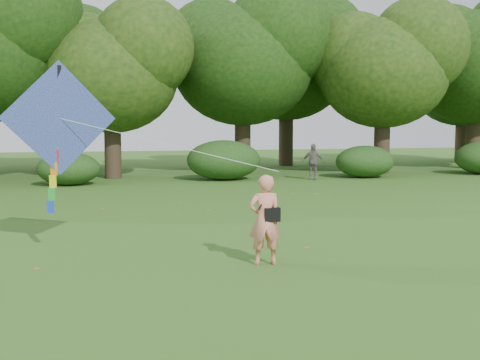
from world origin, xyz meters
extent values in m
plane|color=#265114|center=(0.00, 0.00, 0.00)|extent=(100.00, 100.00, 0.00)
imported|color=#F28872|center=(-0.07, 1.00, 0.84)|extent=(0.65, 0.46, 1.69)
imported|color=slate|center=(7.10, 16.93, 0.85)|extent=(1.08, 0.79, 1.70)
cube|color=black|center=(0.05, 0.97, 0.94)|extent=(0.30, 0.20, 0.26)
cylinder|color=black|center=(-0.07, 0.96, 1.27)|extent=(0.33, 0.14, 0.47)
cube|color=#245B9C|center=(-3.77, 3.18, 2.73)|extent=(2.26, 0.61, 2.32)
cube|color=black|center=(-3.77, 3.21, 2.73)|extent=(0.14, 0.23, 2.12)
cylinder|color=white|center=(-1.80, 2.06, 2.24)|extent=(3.96, 2.24, 1.00)
cube|color=red|center=(-3.87, 3.20, 1.96)|extent=(0.14, 0.06, 0.26)
cube|color=orange|center=(-3.90, 3.20, 1.70)|extent=(0.14, 0.06, 0.26)
cube|color=yellow|center=(-3.93, 3.20, 1.44)|extent=(0.14, 0.06, 0.26)
cube|color=green|center=(-3.96, 3.20, 1.18)|extent=(0.14, 0.06, 0.26)
cube|color=blue|center=(-3.99, 3.20, 0.92)|extent=(0.14, 0.06, 0.26)
cylinder|color=#3A2D1E|center=(-2.00, 20.00, 1.57)|extent=(0.80, 0.80, 3.15)
ellipsoid|color=#1E3F11|center=(-2.00, 20.00, 4.91)|extent=(6.40, 6.40, 5.44)
cylinder|color=#3A2D1E|center=(5.00, 22.00, 1.84)|extent=(0.86, 0.86, 3.67)
ellipsoid|color=#1E3F11|center=(5.00, 22.00, 5.76)|extent=(7.60, 7.60, 6.46)
cylinder|color=#3A2D1E|center=(12.00, 19.50, 1.72)|extent=(0.83, 0.83, 3.43)
ellipsoid|color=#1E3F11|center=(12.00, 19.50, 5.30)|extent=(6.80, 6.80, 5.78)
cylinder|color=#3A2D1E|center=(19.00, 21.50, 1.89)|extent=(0.87, 0.87, 3.78)
ellipsoid|color=#1E3F11|center=(19.00, 21.50, 5.92)|extent=(7.80, 7.80, 6.63)
cylinder|color=#3A2D1E|center=(-5.00, 27.50, 1.75)|extent=(0.84, 0.84, 3.50)
ellipsoid|color=#1E3F11|center=(-5.00, 27.50, 5.43)|extent=(7.00, 7.00, 5.95)
cylinder|color=#3A2D1E|center=(9.00, 26.50, 2.01)|extent=(0.90, 0.90, 4.02)
ellipsoid|color=#1E3F11|center=(9.00, 26.50, 6.17)|extent=(7.80, 7.80, 6.63)
cylinder|color=#3A2D1E|center=(22.00, 27.00, 1.78)|extent=(0.85, 0.85, 3.57)
ellipsoid|color=#1E3F11|center=(22.00, 27.00, 5.55)|extent=(7.20, 7.20, 6.12)
ellipsoid|color=#264919|center=(-4.00, 17.10, 0.71)|extent=(2.66, 2.09, 1.42)
ellipsoid|color=#264919|center=(3.00, 17.90, 0.94)|extent=(3.50, 2.75, 1.88)
ellipsoid|color=#264919|center=(10.00, 17.40, 0.79)|extent=(2.94, 2.31, 1.58)
cube|color=olive|center=(-4.19, 1.69, 0.00)|extent=(0.14, 0.12, 0.01)
cube|color=olive|center=(1.24, 2.23, 0.00)|extent=(0.14, 0.13, 0.01)
cube|color=olive|center=(4.31, 11.81, 0.00)|extent=(0.14, 0.12, 0.01)
cube|color=olive|center=(-0.24, 10.23, 0.00)|extent=(0.14, 0.14, 0.01)
cube|color=olive|center=(0.31, 8.24, 0.00)|extent=(0.14, 0.14, 0.01)
cube|color=olive|center=(3.04, 9.90, 0.00)|extent=(0.13, 0.14, 0.01)
cube|color=olive|center=(1.25, 4.53, 0.00)|extent=(0.14, 0.14, 0.01)
cube|color=olive|center=(5.12, 11.41, 0.00)|extent=(0.14, 0.11, 0.01)
cube|color=olive|center=(-4.59, 6.94, 0.00)|extent=(0.14, 0.14, 0.01)
cube|color=olive|center=(-2.82, 9.30, 0.00)|extent=(0.12, 0.14, 0.01)
camera|label=1|loc=(-3.27, -9.59, 2.61)|focal=45.00mm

